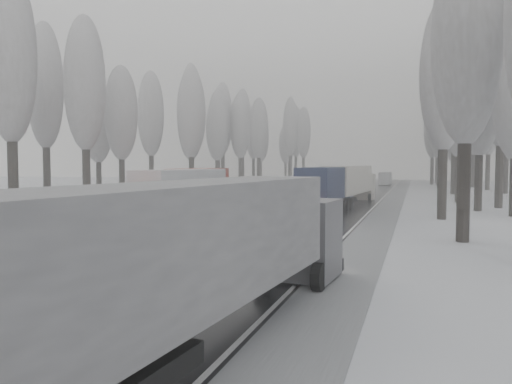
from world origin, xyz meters
The scene contains 56 objects.
ground centered at (0.00, 0.00, 0.00)m, with size 260.00×260.00×0.00m, color silver.
carriageway_right centered at (5.25, 30.00, 0.01)m, with size 7.50×200.00×0.03m, color black.
carriageway_left centered at (-5.25, 30.00, 0.01)m, with size 7.50×200.00×0.03m, color black.
median_slush centered at (0.00, 30.00, 0.02)m, with size 3.00×200.00×0.04m, color gray.
shoulder_right centered at (10.20, 30.00, 0.02)m, with size 2.40×200.00×0.04m, color gray.
shoulder_left centered at (-10.20, 30.00, 0.02)m, with size 2.40×200.00×0.04m, color gray.
median_guardrail centered at (0.00, 29.99, 0.60)m, with size 0.12×200.00×0.76m.
tree_16 centered at (15.04, 15.67, 10.67)m, with size 3.60×3.60×16.53m.
tree_18 centered at (14.51, 27.03, 10.70)m, with size 3.60×3.60×16.58m.
tree_20 centered at (17.90, 35.17, 10.14)m, with size 3.60×3.60×15.71m.
tree_21 centered at (20.12, 39.17, 12.00)m, with size 3.60×3.60×18.62m.
tree_22 centered at (17.02, 45.60, 10.24)m, with size 3.60×3.60×15.86m.
tree_24 centered at (17.90, 51.02, 13.19)m, with size 3.60×3.60×20.49m.
tree_26 centered at (17.56, 61.27, 12.10)m, with size 3.60×3.60×18.78m.
tree_27 centered at (24.72, 65.27, 11.36)m, with size 3.60×3.60×17.62m.
tree_28 centered at (16.34, 71.95, 12.64)m, with size 3.60×3.60×19.62m.
tree_29 centered at (23.71, 75.95, 11.67)m, with size 3.60×3.60×18.11m.
tree_30 centered at (16.56, 81.70, 11.52)m, with size 3.60×3.60×17.86m.
tree_31 centered at (22.48, 85.70, 11.97)m, with size 3.60×3.60×18.58m.
tree_32 centered at (16.63, 89.21, 11.18)m, with size 3.60×3.60×17.33m.
tree_33 centered at (19.77, 93.21, 9.26)m, with size 3.60×3.60×14.33m.
tree_34 centered at (15.73, 96.32, 11.37)m, with size 3.60×3.60×17.63m.
tree_35 centered at (24.94, 100.32, 11.77)m, with size 3.60×3.60×18.25m.
tree_36 centered at (17.04, 106.16, 13.02)m, with size 3.60×3.60×20.23m.
tree_37 centered at (24.02, 110.16, 10.56)m, with size 3.60×3.60×16.37m.
tree_38 centered at (18.73, 116.73, 11.59)m, with size 3.60×3.60×17.97m.
tree_39 centered at (21.55, 120.73, 10.45)m, with size 3.60×3.60×16.19m.
tree_56 centered at (-14.71, 15.70, 11.68)m, with size 3.60×3.60×18.12m.
tree_58 centered at (-15.13, 24.57, 11.10)m, with size 3.60×3.60×17.21m.
tree_59 centered at (-22.80, 28.57, 11.87)m, with size 3.60×3.60×18.41m.
tree_60 centered at (-17.75, 34.20, 9.59)m, with size 3.60×3.60×14.84m.
tree_61 centered at (-23.52, 38.20, 9.02)m, with size 3.60×3.60×13.95m.
tree_62 centered at (-13.94, 43.73, 10.36)m, with size 3.60×3.60×16.04m.
tree_63 centered at (-21.85, 47.73, 10.89)m, with size 3.60×3.60×16.88m.
tree_64 centered at (-18.26, 52.71, 9.96)m, with size 3.60×3.60×15.42m.
tree_65 centered at (-20.05, 56.71, 12.55)m, with size 3.60×3.60×19.48m.
tree_66 centered at (-18.16, 62.35, 9.84)m, with size 3.60×3.60×15.23m.
tree_67 centered at (-19.54, 66.35, 11.03)m, with size 3.60×3.60×17.09m.
tree_68 centered at (-16.58, 69.11, 10.75)m, with size 3.60×3.60×16.65m.
tree_69 centered at (-21.42, 73.11, 12.46)m, with size 3.60×3.60×19.35m.
tree_70 centered at (-16.33, 79.19, 11.03)m, with size 3.60×3.60×17.09m.
tree_71 centered at (-21.09, 83.19, 12.63)m, with size 3.60×3.60×19.61m.
tree_72 centered at (-18.93, 88.54, 9.76)m, with size 3.60×3.60×15.11m.
tree_73 centered at (-21.82, 92.54, 11.11)m, with size 3.60×3.60×17.22m.
tree_74 centered at (-15.07, 99.33, 12.67)m, with size 3.60×3.60×19.68m.
tree_75 centered at (-24.20, 103.33, 11.99)m, with size 3.60×3.60×18.60m.
tree_76 centered at (-14.05, 108.72, 11.95)m, with size 3.60×3.60×18.55m.
tree_77 centered at (-19.66, 112.72, 9.26)m, with size 3.60×3.60×14.32m.
tree_78 centered at (-17.56, 115.31, 12.59)m, with size 3.60×3.60×19.55m.
tree_79 centered at (-20.33, 119.31, 11.01)m, with size 3.60×3.60×17.07m.
truck_grey_tarp centered at (8.19, -2.24, 2.18)m, with size 3.69×14.69×3.74m.
truck_blue_box centered at (5.50, 29.31, 2.27)m, with size 2.48×15.21×3.89m.
truck_cream_box centered at (6.26, 38.48, 2.34)m, with size 3.77×15.73×4.00m.
box_truck_distant centered at (6.76, 90.39, 1.35)m, with size 2.29×7.12×2.65m.
truck_red_white centered at (-3.32, 18.74, 2.20)m, with size 2.94×14.77×3.77m.
truck_red_red centered at (-7.29, 30.57, 2.18)m, with size 3.39×14.70×3.74m.
Camera 1 is at (12.63, -12.79, 4.11)m, focal length 35.00 mm.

